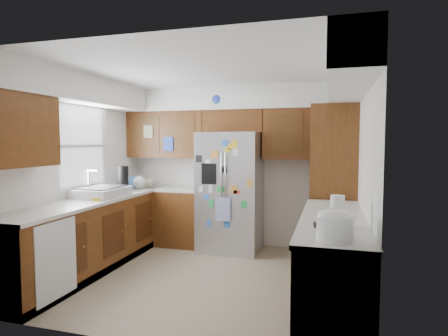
{
  "coord_description": "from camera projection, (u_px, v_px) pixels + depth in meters",
  "views": [
    {
      "loc": [
        1.46,
        -4.25,
        1.66
      ],
      "look_at": [
        0.14,
        0.35,
        1.32
      ],
      "focal_mm": 30.0,
      "sensor_mm": 36.0,
      "label": 1
    }
  ],
  "objects": [
    {
      "name": "sink_assembly",
      "position": [
        102.0,
        192.0,
        5.03
      ],
      "size": [
        0.52,
        0.71,
        0.37
      ],
      "color": "silver",
      "rests_on": "left_counter_run"
    },
    {
      "name": "left_counter_clutter",
      "position": [
        130.0,
        182.0,
        5.74
      ],
      "size": [
        0.35,
        0.79,
        0.38
      ],
      "color": "black",
      "rests_on": "left_counter_run"
    },
    {
      "name": "room_shell",
      "position": [
        206.0,
        129.0,
        4.85
      ],
      "size": [
        3.64,
        3.24,
        2.52
      ],
      "color": "silver",
      "rests_on": "ground"
    },
    {
      "name": "floor",
      "position": [
        205.0,
        277.0,
        4.6
      ],
      "size": [
        3.6,
        3.6,
        0.0
      ],
      "primitive_type": "plane",
      "color": "gray",
      "rests_on": "ground"
    },
    {
      "name": "rice_cooker",
      "position": [
        335.0,
        224.0,
        2.79
      ],
      "size": [
        0.29,
        0.28,
        0.25
      ],
      "color": "white",
      "rests_on": "right_counter_run"
    },
    {
      "name": "bridge_cabinet",
      "position": [
        234.0,
        122.0,
        5.83
      ],
      "size": [
        0.96,
        0.34,
        0.35
      ],
      "primitive_type": "cube",
      "color": "#46290D",
      "rests_on": "fridge"
    },
    {
      "name": "fridge",
      "position": [
        230.0,
        192.0,
        5.69
      ],
      "size": [
        0.9,
        0.79,
        1.8
      ],
      "color": "#A7A7AC",
      "rests_on": "ground"
    },
    {
      "name": "right_counter_run",
      "position": [
        333.0,
        267.0,
        3.7
      ],
      "size": [
        0.63,
        2.25,
        0.92
      ],
      "color": "#46290D",
      "rests_on": "ground"
    },
    {
      "name": "fridge_top_items",
      "position": [
        228.0,
        101.0,
        5.77
      ],
      "size": [
        0.71,
        0.31,
        0.31
      ],
      "color": "blue",
      "rests_on": "bridge_cabinet"
    },
    {
      "name": "pantry",
      "position": [
        333.0,
        184.0,
        5.21
      ],
      "size": [
        0.6,
        0.9,
        2.15
      ],
      "primitive_type": "cube",
      "color": "#46290D",
      "rests_on": "ground"
    },
    {
      "name": "left_counter_run",
      "position": [
        109.0,
        235.0,
        4.97
      ],
      "size": [
        1.36,
        3.2,
        0.92
      ],
      "color": "#46290D",
      "rests_on": "ground"
    },
    {
      "name": "paper_towel",
      "position": [
        337.0,
        211.0,
        3.26
      ],
      "size": [
        0.12,
        0.12,
        0.27
      ],
      "primitive_type": "cylinder",
      "color": "white",
      "rests_on": "right_counter_run"
    }
  ]
}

